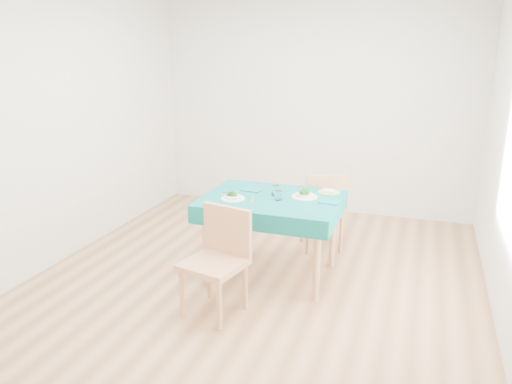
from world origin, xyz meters
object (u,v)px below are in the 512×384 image
(chair_near, at_px, (213,249))
(bowl_far, at_px, (304,194))
(bowl_near, at_px, (233,196))
(chair_far, at_px, (322,200))
(table, at_px, (271,237))
(side_plate, at_px, (329,192))

(chair_near, relative_size, bowl_far, 4.70)
(chair_near, height_order, bowl_far, chair_near)
(bowl_near, relative_size, bowl_far, 0.92)
(chair_far, bearing_deg, bowl_far, 63.55)
(chair_near, distance_m, chair_far, 1.71)
(table, relative_size, chair_near, 1.10)
(bowl_near, xyz_separation_m, bowl_far, (0.59, 0.27, 0.00))
(chair_far, bearing_deg, table, 44.96)
(chair_near, relative_size, bowl_near, 5.12)
(bowl_far, bearing_deg, side_plate, 50.93)
(chair_near, bearing_deg, bowl_far, 74.16)
(chair_far, bearing_deg, side_plate, 83.60)
(chair_near, xyz_separation_m, chair_far, (0.53, 1.62, -0.02))
(table, bearing_deg, side_plate, 35.44)
(chair_far, relative_size, side_plate, 5.19)
(table, xyz_separation_m, bowl_near, (-0.31, -0.16, 0.41))
(chair_far, relative_size, bowl_far, 4.52)
(table, relative_size, side_plate, 5.93)
(chair_near, distance_m, side_plate, 1.35)
(table, xyz_separation_m, chair_near, (-0.22, -0.82, 0.18))
(chair_far, distance_m, side_plate, 0.55)
(chair_near, height_order, side_plate, chair_near)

